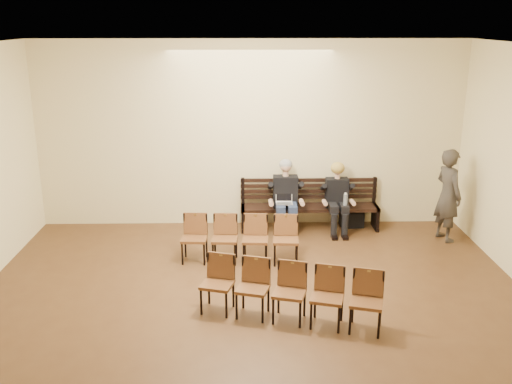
% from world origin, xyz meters
% --- Properties ---
extents(ground, '(10.00, 10.00, 0.00)m').
position_xyz_m(ground, '(0.00, 0.00, 0.00)').
color(ground, '#55371D').
rests_on(ground, ground).
extents(room_walls, '(8.02, 10.01, 3.51)m').
position_xyz_m(room_walls, '(0.00, 0.79, 2.54)').
color(room_walls, beige).
rests_on(room_walls, ground).
extents(bench, '(2.60, 0.90, 0.45)m').
position_xyz_m(bench, '(1.11, 4.65, 0.23)').
color(bench, black).
rests_on(bench, ground).
extents(seated_man, '(0.56, 0.78, 1.35)m').
position_xyz_m(seated_man, '(0.65, 4.53, 0.68)').
color(seated_man, black).
rests_on(seated_man, ground).
extents(seated_woman, '(0.51, 0.71, 1.20)m').
position_xyz_m(seated_woman, '(1.61, 4.53, 0.60)').
color(seated_woman, black).
rests_on(seated_woman, ground).
extents(laptop, '(0.33, 0.27, 0.22)m').
position_xyz_m(laptop, '(0.61, 4.36, 0.56)').
color(laptop, silver).
rests_on(laptop, bench).
extents(water_bottle, '(0.09, 0.09, 0.24)m').
position_xyz_m(water_bottle, '(1.72, 4.29, 0.57)').
color(water_bottle, silver).
rests_on(water_bottle, bench).
extents(bag, '(0.46, 0.34, 0.31)m').
position_xyz_m(bag, '(1.94, 4.75, 0.16)').
color(bag, black).
rests_on(bag, ground).
extents(passerby, '(0.66, 0.81, 1.93)m').
position_xyz_m(passerby, '(3.50, 4.05, 0.96)').
color(passerby, '#39342E').
rests_on(passerby, ground).
extents(chair_row_front, '(1.93, 0.55, 0.78)m').
position_xyz_m(chair_row_front, '(-0.20, 3.13, 0.39)').
color(chair_row_front, brown).
rests_on(chair_row_front, ground).
extents(chair_row_back, '(2.43, 1.08, 0.78)m').
position_xyz_m(chair_row_back, '(0.46, 1.21, 0.39)').
color(chair_row_back, brown).
rests_on(chair_row_back, ground).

